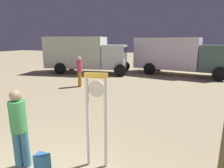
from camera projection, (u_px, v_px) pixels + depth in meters
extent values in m
cylinder|color=white|center=(88.00, 123.00, 3.87)|extent=(0.07, 0.07, 1.91)
cylinder|color=white|center=(106.00, 125.00, 3.81)|extent=(0.07, 0.07, 1.91)
cube|color=yellow|center=(96.00, 75.00, 3.61)|extent=(0.46, 0.17, 0.10)
cylinder|color=white|center=(96.00, 89.00, 3.70)|extent=(0.34, 0.10, 0.33)
cube|color=black|center=(97.00, 88.00, 3.72)|extent=(0.08, 0.03, 0.05)
cube|color=black|center=(97.00, 88.00, 3.72)|extent=(0.13, 0.04, 0.04)
cube|color=brown|center=(224.00, 163.00, 2.47)|extent=(0.13, 0.13, 2.08)
cylinder|color=teal|center=(18.00, 149.00, 3.91)|extent=(0.15, 0.15, 0.81)
cylinder|color=teal|center=(26.00, 149.00, 3.94)|extent=(0.15, 0.15, 0.81)
cylinder|color=#419751|center=(18.00, 116.00, 3.76)|extent=(0.32, 0.32, 0.64)
sphere|color=#9A805B|center=(15.00, 96.00, 3.66)|extent=(0.22, 0.22, 0.22)
cube|color=teal|center=(43.00, 165.00, 3.69)|extent=(0.27, 0.19, 0.46)
cube|color=teal|center=(47.00, 165.00, 3.81)|extent=(0.19, 0.04, 0.20)
cylinder|color=gold|center=(80.00, 80.00, 10.84)|extent=(0.16, 0.16, 0.84)
cylinder|color=gold|center=(79.00, 79.00, 10.99)|extent=(0.16, 0.16, 0.84)
cylinder|color=#C64260|center=(79.00, 66.00, 10.75)|extent=(0.33, 0.33, 0.67)
sphere|color=beige|center=(79.00, 59.00, 10.65)|extent=(0.23, 0.23, 0.23)
cube|color=silver|center=(167.00, 53.00, 15.05)|extent=(5.11, 3.08, 2.38)
cube|color=#47615B|center=(212.00, 58.00, 13.49)|extent=(1.97, 2.43, 1.86)
cylinder|color=black|center=(220.00, 74.00, 12.42)|extent=(0.93, 0.40, 0.90)
cylinder|color=black|center=(221.00, 70.00, 14.38)|extent=(0.93, 0.40, 0.90)
cylinder|color=black|center=(149.00, 69.00, 14.82)|extent=(0.93, 0.40, 0.90)
cylinder|color=black|center=(158.00, 66.00, 16.78)|extent=(0.93, 0.40, 0.90)
cube|color=silver|center=(76.00, 52.00, 15.60)|extent=(5.05, 3.02, 2.47)
cube|color=silver|center=(115.00, 57.00, 15.04)|extent=(2.01, 2.42, 1.84)
cube|color=black|center=(126.00, 52.00, 14.79)|extent=(0.32, 1.82, 0.81)
cylinder|color=black|center=(120.00, 70.00, 14.00)|extent=(0.93, 0.39, 0.90)
cylinder|color=black|center=(124.00, 66.00, 16.23)|extent=(0.93, 0.39, 0.90)
cylinder|color=black|center=(60.00, 69.00, 14.95)|extent=(0.93, 0.39, 0.90)
cylinder|color=black|center=(72.00, 65.00, 17.18)|extent=(0.93, 0.39, 0.90)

